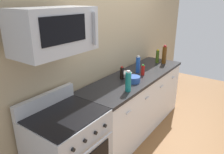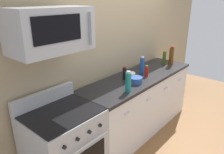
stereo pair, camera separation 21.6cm
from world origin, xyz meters
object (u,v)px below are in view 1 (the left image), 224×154
at_px(bottle_sparkling_teal, 128,82).
at_px(bottle_soda_blue, 138,65).
at_px(bottle_wine_amber, 164,55).
at_px(bowl_white_ceramic, 126,74).
at_px(range_oven, 68,151).
at_px(bottle_hot_sauce_red, 143,70).
at_px(bottle_soy_sauce_dark, 122,73).
at_px(microwave, 54,31).
at_px(bottle_olive_oil, 157,56).
at_px(bowl_blue_mixing, 133,79).

bearing_deg(bottle_sparkling_teal, bottle_soda_blue, 19.70).
xyz_separation_m(bottle_wine_amber, bowl_white_ceramic, (-0.94, 0.20, -0.13)).
distance_m(bottle_sparkling_teal, bowl_white_ceramic, 0.56).
height_order(range_oven, bottle_hot_sauce_red, bottle_hot_sauce_red).
bearing_deg(bottle_hot_sauce_red, bottle_soda_blue, 64.96).
height_order(bottle_soy_sauce_dark, bottle_sparkling_teal, bottle_sparkling_teal).
relative_size(microwave, bottle_olive_oil, 3.06).
distance_m(microwave, bottle_soy_sauce_dark, 1.39).
xyz_separation_m(range_oven, microwave, (0.00, 0.04, 1.28)).
bearing_deg(bottle_soy_sauce_dark, bowl_blue_mixing, -91.90).
height_order(range_oven, bowl_blue_mixing, range_oven).
height_order(microwave, bottle_wine_amber, microwave).
distance_m(bottle_wine_amber, bowl_white_ceramic, 0.97).
bearing_deg(bottle_olive_oil, microwave, 179.25).
relative_size(range_oven, bowl_blue_mixing, 5.52).
bearing_deg(bottle_soda_blue, microwave, 179.53).
height_order(bottle_soy_sauce_dark, bowl_blue_mixing, bottle_soy_sauce_dark).
xyz_separation_m(bottle_soy_sauce_dark, bottle_hot_sauce_red, (0.33, -0.17, -0.01)).
bearing_deg(bottle_olive_oil, bottle_soda_blue, 178.61).
distance_m(microwave, bottle_olive_oil, 2.34).
distance_m(bottle_wine_amber, bottle_olive_oil, 0.12).
relative_size(bottle_sparkling_teal, bottle_olive_oil, 1.11).
bearing_deg(bottle_hot_sauce_red, bottle_sparkling_teal, -168.44).
xyz_separation_m(range_oven, bowl_white_ceramic, (1.32, 0.10, 0.48)).
relative_size(microwave, bowl_blue_mixing, 3.84).
bearing_deg(bottle_hot_sauce_red, bowl_white_ceramic, 134.08).
relative_size(range_oven, bottle_hot_sauce_red, 6.59).
xyz_separation_m(bottle_soy_sauce_dark, bottle_wine_amber, (1.09, -0.18, 0.07)).
xyz_separation_m(bottle_soy_sauce_dark, bowl_blue_mixing, (-0.01, -0.19, -0.05)).
relative_size(bottle_hot_sauce_red, bowl_blue_mixing, 0.84).
distance_m(bottle_sparkling_teal, bowl_blue_mixing, 0.33).
bearing_deg(range_oven, bowl_blue_mixing, -5.51).
bearing_deg(bottle_soy_sauce_dark, range_oven, -176.09).
bearing_deg(bottle_soy_sauce_dark, bottle_wine_amber, -9.30).
relative_size(bottle_soy_sauce_dark, bottle_wine_amber, 0.58).
bearing_deg(range_oven, bottle_soda_blue, 1.19).
bearing_deg(microwave, bottle_hot_sauce_red, -4.96).
relative_size(bottle_sparkling_teal, bottle_soda_blue, 0.99).
bearing_deg(bowl_white_ceramic, bottle_soy_sauce_dark, -172.94).
distance_m(microwave, bottle_sparkling_teal, 1.14).
bearing_deg(bottle_soda_blue, bottle_sparkling_teal, -160.30).
relative_size(bottle_sparkling_teal, bowl_blue_mixing, 1.39).
bearing_deg(bottle_soda_blue, bowl_white_ceramic, 164.10).
height_order(range_oven, bowl_white_ceramic, range_oven).
bearing_deg(bottle_wine_amber, bottle_soda_blue, 169.58).
bearing_deg(bottle_sparkling_teal, bottle_olive_oil, 9.57).
bearing_deg(bottle_wine_amber, bottle_soy_sauce_dark, 170.70).
xyz_separation_m(bottle_olive_oil, bowl_white_ceramic, (-0.91, 0.08, -0.09)).
height_order(bottle_sparkling_teal, bottle_hot_sauce_red, bottle_sparkling_teal).
height_order(range_oven, bottle_wine_amber, bottle_wine_amber).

